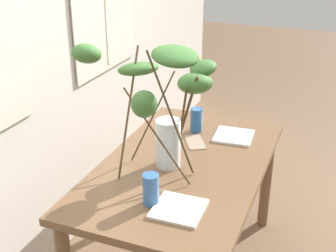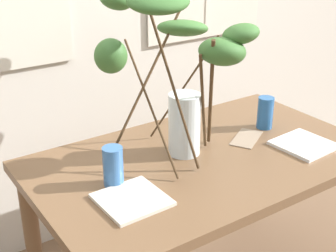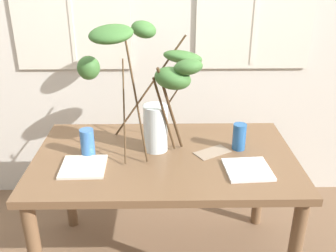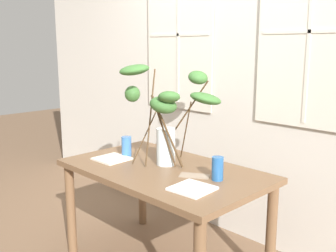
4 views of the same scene
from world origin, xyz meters
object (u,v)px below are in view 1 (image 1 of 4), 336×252
at_px(vase_with_branches, 160,93).
at_px(plate_square_right, 234,136).
at_px(drinking_glass_blue_right, 196,120).
at_px(dining_table, 183,179).
at_px(drinking_glass_blue_left, 151,189).
at_px(plate_square_left, 179,209).

height_order(vase_with_branches, plate_square_right, vase_with_branches).
bearing_deg(drinking_glass_blue_right, vase_with_branches, 175.10).
height_order(dining_table, plate_square_right, plate_square_right).
bearing_deg(vase_with_branches, drinking_glass_blue_right, -4.90).
bearing_deg(vase_with_branches, drinking_glass_blue_left, -164.25).
distance_m(vase_with_branches, plate_square_left, 0.58).
distance_m(dining_table, plate_square_right, 0.45).
distance_m(vase_with_branches, drinking_glass_blue_right, 0.57).
relative_size(drinking_glass_blue_left, drinking_glass_blue_right, 1.01).
relative_size(vase_with_branches, drinking_glass_blue_left, 5.01).
bearing_deg(drinking_glass_blue_right, plate_square_left, -166.62).
xyz_separation_m(dining_table, plate_square_left, (-0.41, -0.13, 0.11)).
bearing_deg(plate_square_left, plate_square_right, -2.81).
xyz_separation_m(drinking_glass_blue_right, plate_square_left, (-0.81, -0.19, -0.07)).
bearing_deg(vase_with_branches, dining_table, -62.54).
bearing_deg(drinking_glass_blue_right, plate_square_right, -89.13).
bearing_deg(vase_with_branches, plate_square_right, -30.45).
distance_m(drinking_glass_blue_left, plate_square_right, 0.84).
bearing_deg(dining_table, plate_square_right, -22.06).
xyz_separation_m(plate_square_left, plate_square_right, (0.82, -0.04, 0.00)).
bearing_deg(drinking_glass_blue_left, plate_square_left, -91.05).
bearing_deg(drinking_glass_blue_right, drinking_glass_blue_left, -175.82).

